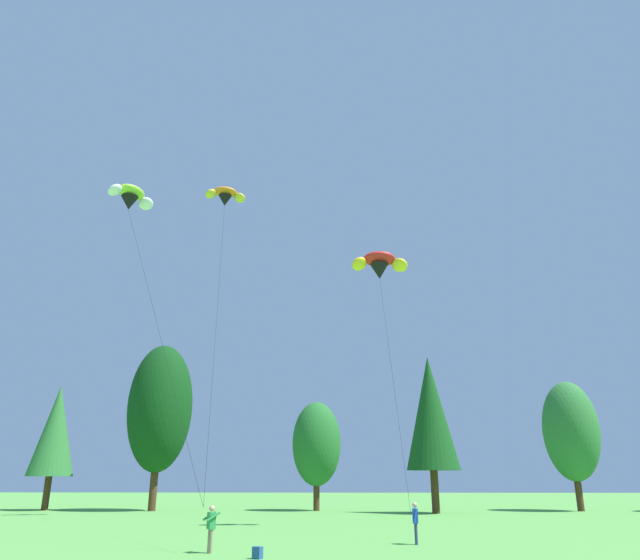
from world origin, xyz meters
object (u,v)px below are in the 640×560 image
Objects in this scene: backpack at (258,553)px; parafoil_kite_far_lime_white at (130,197)px; kite_flyer_near at (211,525)px; kite_flyer_mid at (415,520)px; parafoil_kite_high_orange at (225,196)px; parafoil_kite_mid_red_yellow at (379,265)px.

parafoil_kite_far_lime_white is at bearing -15.05° from backpack.
kite_flyer_near and kite_flyer_mid have the same top height.
parafoil_kite_far_lime_white is at bearing 166.17° from kite_flyer_mid.
kite_flyer_near is at bearing -77.79° from parafoil_kite_high_orange.
parafoil_kite_mid_red_yellow reaches higher than kite_flyer_near.
backpack is (-6.18, -4.87, -0.79)m from kite_flyer_mid.
parafoil_kite_high_orange is at bearing 127.26° from kite_flyer_mid.
kite_flyer_near is 1.00× the size of kite_flyer_mid.
parafoil_kite_far_lime_white is 44.23× the size of backpack.
kite_flyer_mid is (8.21, 3.23, -0.01)m from kite_flyer_near.
parafoil_kite_mid_red_yellow is at bearing 16.67° from parafoil_kite_far_lime_white.
parafoil_kite_high_orange is 33.11m from backpack.
kite_flyer_near is 0.10× the size of parafoil_kite_far_lime_white.
kite_flyer_mid is 0.10× the size of parafoil_kite_far_lime_white.
backpack is at bearing -73.56° from parafoil_kite_high_orange.
kite_flyer_mid is at bearing -13.83° from parafoil_kite_far_lime_white.
parafoil_kite_far_lime_white is at bearing 136.00° from kite_flyer_near.
backpack is at bearing -42.97° from parafoil_kite_far_lime_white.
parafoil_kite_high_orange is 17.03m from parafoil_kite_mid_red_yellow.
backpack is at bearing -38.95° from kite_flyer_near.
parafoil_kite_mid_red_yellow is at bearing 56.35° from kite_flyer_near.
kite_flyer_mid is 0.11× the size of parafoil_kite_mid_red_yellow.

